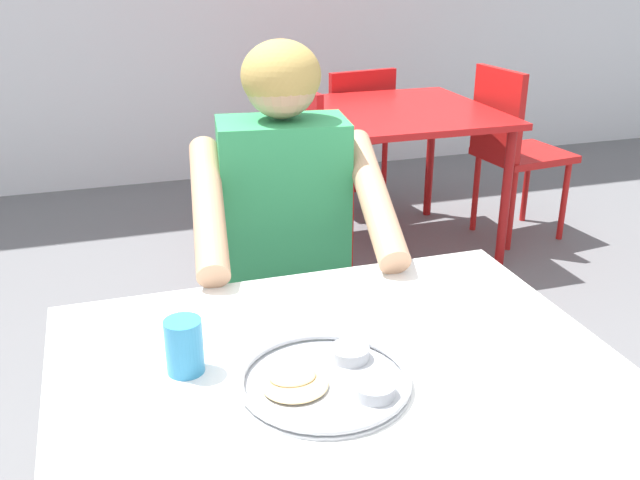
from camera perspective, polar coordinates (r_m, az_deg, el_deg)
table_foreground at (r=1.34m, az=1.81°, el=-13.42°), size 1.02×0.83×0.74m
thali_tray at (r=1.25m, az=0.55°, el=-11.11°), size 0.30×0.30×0.03m
drinking_cup at (r=1.28m, az=-10.85°, el=-8.23°), size 0.07×0.07×0.10m
chair_foreground at (r=2.17m, az=-3.39°, el=-3.43°), size 0.46×0.46×0.85m
diner_foreground at (r=1.88m, az=-2.54°, el=0.19°), size 0.54×0.59×1.23m
table_background_red at (r=3.48m, az=6.21°, el=9.12°), size 0.89×0.91×0.72m
chair_red_left at (r=3.36m, az=-3.05°, el=5.94°), size 0.46×0.46×0.84m
chair_red_right at (r=3.77m, az=15.17°, el=7.50°), size 0.46×0.43×0.89m
chair_red_far at (r=4.09m, az=2.58°, el=8.96°), size 0.48×0.47×0.82m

